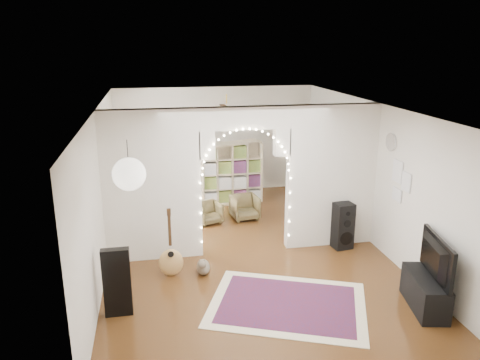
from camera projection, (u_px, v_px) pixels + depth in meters
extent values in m
plane|color=black|center=(245.00, 250.00, 8.83)|extent=(7.50, 7.50, 0.00)
cube|color=white|center=(245.00, 106.00, 8.06)|extent=(5.00, 7.50, 0.02)
cube|color=silver|center=(216.00, 140.00, 11.98)|extent=(5.00, 0.02, 2.70)
cube|color=silver|center=(315.00, 281.00, 4.92)|extent=(5.00, 0.02, 2.70)
cube|color=silver|center=(102.00, 189.00, 8.00)|extent=(0.02, 7.50, 2.70)
cube|color=silver|center=(373.00, 174.00, 8.90)|extent=(0.02, 7.50, 2.70)
cube|color=silver|center=(152.00, 186.00, 8.15)|extent=(1.70, 0.20, 2.70)
cube|color=silver|center=(331.00, 176.00, 8.75)|extent=(1.70, 0.20, 2.70)
cube|color=silver|center=(245.00, 118.00, 8.12)|extent=(1.60, 0.20, 0.40)
cube|color=white|center=(111.00, 156.00, 9.65)|extent=(0.04, 1.20, 1.40)
cylinder|color=white|center=(391.00, 142.00, 8.12)|extent=(0.03, 0.31, 0.31)
sphere|color=white|center=(129.00, 174.00, 5.59)|extent=(0.40, 0.40, 0.40)
cube|color=maroon|center=(287.00, 304.00, 6.98)|extent=(2.76, 2.45, 0.02)
cube|color=black|center=(117.00, 282.00, 6.59)|extent=(0.39, 0.13, 1.02)
ellipsoid|color=#BA7F4A|center=(171.00, 252.00, 7.73)|extent=(0.42, 0.20, 0.49)
cube|color=#311F0D|center=(170.00, 230.00, 7.61)|extent=(0.05, 0.04, 0.56)
cube|color=#311F0D|center=(169.00, 212.00, 7.52)|extent=(0.06, 0.04, 0.12)
ellipsoid|color=brown|center=(203.00, 267.00, 7.88)|extent=(0.29, 0.39, 0.25)
sphere|color=brown|center=(202.00, 264.00, 7.70)|extent=(0.17, 0.17, 0.14)
cone|color=brown|center=(200.00, 260.00, 7.68)|extent=(0.05, 0.05, 0.05)
cone|color=brown|center=(204.00, 260.00, 7.69)|extent=(0.05, 0.05, 0.05)
cylinder|color=brown|center=(205.00, 266.00, 8.08)|extent=(0.09, 0.23, 0.08)
cube|color=black|center=(343.00, 226.00, 8.80)|extent=(0.38, 0.34, 0.89)
cylinder|color=black|center=(346.00, 238.00, 8.72)|extent=(0.26, 0.05, 0.26)
cylinder|color=black|center=(347.00, 224.00, 8.64)|extent=(0.14, 0.04, 0.14)
cylinder|color=black|center=(348.00, 214.00, 8.58)|extent=(0.08, 0.03, 0.08)
cube|color=black|center=(425.00, 292.00, 6.83)|extent=(0.59, 1.06, 0.50)
imported|color=black|center=(429.00, 258.00, 6.68)|extent=(0.35, 1.08, 0.62)
cube|color=beige|center=(232.00, 173.00, 11.24)|extent=(1.49, 0.79, 1.49)
cube|color=brown|center=(224.00, 168.00, 11.70)|extent=(1.29, 0.94, 0.05)
cylinder|color=brown|center=(207.00, 188.00, 11.36)|extent=(0.05, 0.05, 0.70)
cylinder|color=brown|center=(248.00, 184.00, 11.66)|extent=(0.05, 0.05, 0.70)
cylinder|color=brown|center=(201.00, 181.00, 11.94)|extent=(0.05, 0.05, 0.70)
cylinder|color=brown|center=(240.00, 178.00, 12.25)|extent=(0.05, 0.05, 0.70)
imported|color=silver|center=(224.00, 164.00, 11.66)|extent=(0.20, 0.20, 0.19)
imported|color=brown|center=(245.00, 207.00, 10.31)|extent=(0.63, 0.65, 0.53)
imported|color=brown|center=(209.00, 213.00, 10.09)|extent=(0.63, 0.64, 0.46)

